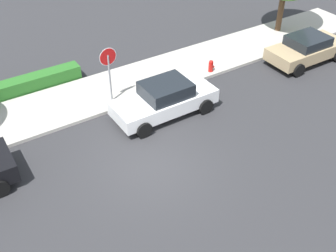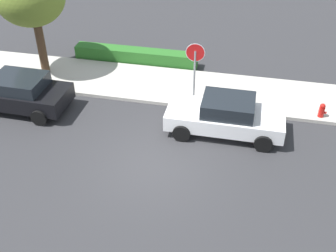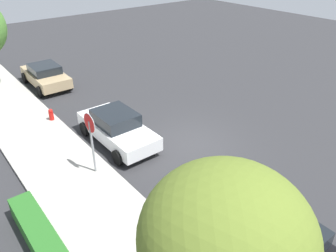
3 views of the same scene
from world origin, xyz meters
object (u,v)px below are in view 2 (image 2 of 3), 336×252
Objects in this scene: parked_car_black at (15,92)px; stop_sign at (195,63)px; fire_hydrant at (321,112)px; parked_car_white at (226,116)px.

stop_sign is at bearing 15.93° from parked_car_black.
stop_sign reaches higher than parked_car_black.
parked_car_black is at bearing -171.95° from fire_hydrant.
fire_hydrant is (3.54, 1.57, -0.36)m from parked_car_white.
fire_hydrant is (11.85, 1.68, -0.37)m from parked_car_black.
fire_hydrant is at bearing 8.05° from parked_car_black.
parked_car_white is 0.95× the size of parked_car_black.
parked_car_black is 11.97m from fire_hydrant.
parked_car_black reaches higher than parked_car_white.
stop_sign is at bearing 176.85° from fire_hydrant.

